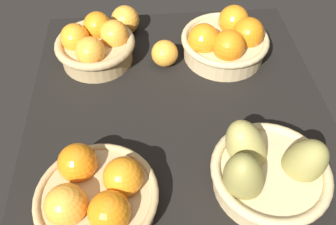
{
  "coord_description": "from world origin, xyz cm",
  "views": [
    {
      "loc": [
        -53.64,
        7.22,
        65.94
      ],
      "look_at": [
        -2.81,
        2.92,
        7.0
      ],
      "focal_mm": 37.33,
      "sensor_mm": 36.0,
      "label": 1
    }
  ],
  "objects": [
    {
      "name": "basket_far_left",
      "position": [
        -21.97,
        17.84,
        7.09
      ],
      "size": [
        23.09,
        23.09,
        10.09
      ],
      "color": "tan",
      "rests_on": "market_tray"
    },
    {
      "name": "basket_far_right",
      "position": [
        21.56,
        20.09,
        8.0
      ],
      "size": [
        21.04,
        21.04,
        11.31
      ],
      "color": "tan",
      "rests_on": "market_tray"
    },
    {
      "name": "market_tray",
      "position": [
        0.0,
        0.0,
        1.5
      ],
      "size": [
        84.0,
        72.0,
        3.0
      ],
      "primitive_type": "cube",
      "color": "black",
      "rests_on": "ground"
    },
    {
      "name": "loose_orange_front_gap",
      "position": [
        33.53,
        12.28,
        7.1
      ],
      "size": [
        8.2,
        8.2,
        8.2
      ],
      "primitive_type": "sphere",
      "color": "#F49E33",
      "rests_on": "market_tray"
    },
    {
      "name": "basket_near_left_pears",
      "position": [
        -19.85,
        -14.78,
        7.71
      ],
      "size": [
        23.3,
        23.9,
        14.49
      ],
      "color": "tan",
      "rests_on": "market_tray"
    },
    {
      "name": "loose_orange_back_gap",
      "position": [
        18.26,
        2.02,
        6.54
      ],
      "size": [
        7.08,
        7.08,
        7.08
      ],
      "primitive_type": "sphere",
      "color": "#F49E33",
      "rests_on": "market_tray"
    },
    {
      "name": "basket_near_right",
      "position": [
        20.18,
        -14.52,
        8.04
      ],
      "size": [
        23.41,
        23.41,
        11.7
      ],
      "color": "tan",
      "rests_on": "market_tray"
    }
  ]
}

